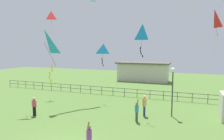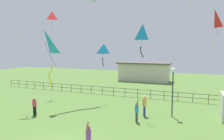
# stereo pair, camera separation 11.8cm
# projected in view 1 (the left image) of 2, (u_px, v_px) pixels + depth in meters

# --- Properties ---
(lamppost) EXTENTS (0.36, 0.36, 4.02)m
(lamppost) POSITION_uv_depth(u_px,v_px,m) (173.00, 81.00, 16.44)
(lamppost) COLOR #38383D
(lamppost) RESTS_ON ground_plane
(person_0) EXTENTS (0.30, 0.49, 1.84)m
(person_0) POSITION_uv_depth(u_px,v_px,m) (89.00, 137.00, 10.73)
(person_0) COLOR brown
(person_0) RESTS_ON ground_plane
(person_1) EXTENTS (0.47, 0.29, 1.57)m
(person_1) POSITION_uv_depth(u_px,v_px,m) (34.00, 105.00, 16.80)
(person_1) COLOR black
(person_1) RESTS_ON ground_plane
(person_2) EXTENTS (0.32, 0.49, 1.73)m
(person_2) POSITION_uv_depth(u_px,v_px,m) (144.00, 104.00, 16.71)
(person_2) COLOR navy
(person_2) RESTS_ON ground_plane
(person_3) EXTENTS (0.34, 0.46, 1.78)m
(person_3) POSITION_uv_depth(u_px,v_px,m) (137.00, 110.00, 15.42)
(person_3) COLOR #3F4C47
(person_3) RESTS_ON ground_plane
(kite_1) EXTENTS (1.33, 1.17, 3.26)m
(kite_1) POSITION_uv_depth(u_px,v_px,m) (45.00, 44.00, 11.61)
(kite_1) COLOR #198CD1
(kite_2) EXTENTS (0.83, 0.58, 2.71)m
(kite_2) POSITION_uv_depth(u_px,v_px,m) (142.00, 33.00, 16.54)
(kite_2) COLOR #198CD1
(kite_3) EXTENTS (1.11, 1.08, 2.86)m
(kite_3) POSITION_uv_depth(u_px,v_px,m) (51.00, 17.00, 24.09)
(kite_3) COLOR red
(kite_4) EXTENTS (0.71, 0.83, 2.93)m
(kite_4) POSITION_uv_depth(u_px,v_px,m) (214.00, 20.00, 15.06)
(kite_4) COLOR red
(kite_6) EXTENTS (1.11, 0.71, 2.32)m
(kite_6) POSITION_uv_depth(u_px,v_px,m) (103.00, 50.00, 21.29)
(kite_6) COLOR #198CD1
(waterfront_railing) EXTENTS (36.04, 0.06, 0.95)m
(waterfront_railing) POSITION_uv_depth(u_px,v_px,m) (126.00, 91.00, 23.64)
(waterfront_railing) COLOR #4C4742
(waterfront_railing) RESTS_ON ground_plane
(pavilion_building) EXTENTS (8.92, 3.62, 3.19)m
(pavilion_building) POSITION_uv_depth(u_px,v_px,m) (143.00, 71.00, 34.89)
(pavilion_building) COLOR beige
(pavilion_building) RESTS_ON ground_plane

